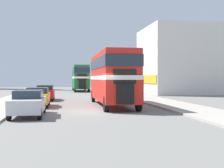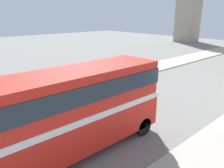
% 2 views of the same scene
% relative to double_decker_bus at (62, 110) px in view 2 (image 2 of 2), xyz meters
% --- Properties ---
extents(double_decker_bus, '(2.47, 10.72, 4.14)m').
position_rel_double_decker_bus_xyz_m(double_decker_bus, '(0.00, 0.00, 0.00)').
color(double_decker_bus, red).
rests_on(double_decker_bus, ground_plane).
extents(car_parked_mid, '(1.73, 4.13, 1.48)m').
position_rel_double_decker_bus_xyz_m(car_parked_mid, '(-5.79, 0.15, -1.69)').
color(car_parked_mid, gold).
rests_on(car_parked_mid, ground_plane).
extents(car_parked_far, '(1.75, 4.67, 1.51)m').
position_rel_double_decker_bus_xyz_m(car_parked_far, '(-5.63, 7.43, -1.68)').
color(car_parked_far, red).
rests_on(car_parked_far, ground_plane).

